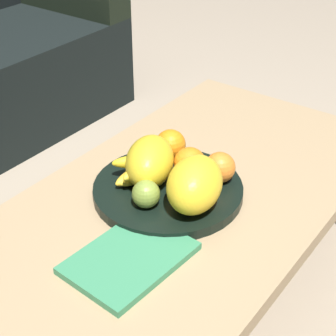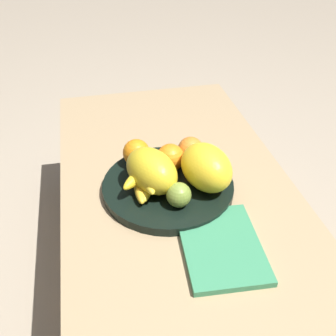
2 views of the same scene
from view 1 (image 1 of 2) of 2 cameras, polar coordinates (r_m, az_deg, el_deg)
ground_plane at (r=1.60m, az=2.02°, el=-13.50°), size 8.00×8.00×0.00m
coffee_table at (r=1.37m, az=2.29°, el=-3.52°), size 1.16×0.65×0.38m
fruit_bowl at (r=1.32m, az=0.00°, el=-2.28°), size 0.36×0.36×0.03m
melon_large_front at (r=1.30m, az=-1.91°, el=0.68°), size 0.20×0.17×0.11m
melon_smaller_beside at (r=1.21m, az=2.78°, el=-1.71°), size 0.19×0.16×0.12m
orange_front at (r=1.32m, az=5.39°, el=0.07°), size 0.07×0.07×0.07m
orange_left at (r=1.32m, az=2.26°, el=0.49°), size 0.08×0.08×0.08m
orange_right at (r=1.40m, az=0.26°, el=2.44°), size 0.08×0.08×0.08m
apple_left at (r=1.23m, az=-2.30°, el=-2.71°), size 0.06×0.06×0.06m
banana_bunch at (r=1.32m, az=-2.70°, el=0.03°), size 0.16×0.13×0.06m
magazine at (r=1.14m, az=-4.00°, el=-9.30°), size 0.26×0.20×0.02m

